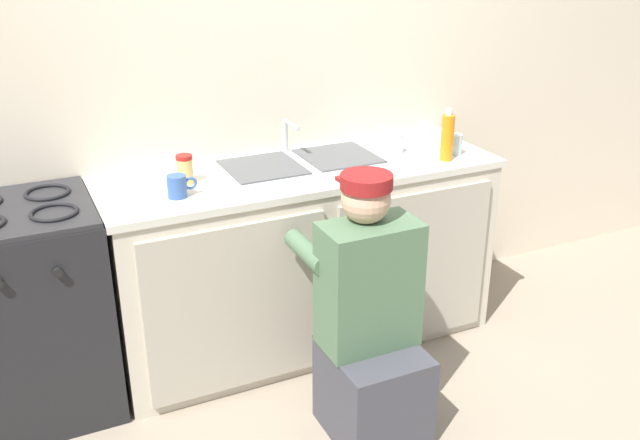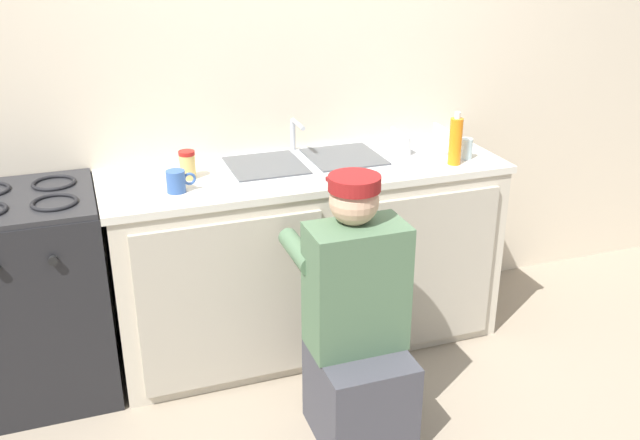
% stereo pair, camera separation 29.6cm
% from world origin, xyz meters
% --- Properties ---
extents(ground_plane, '(12.00, 12.00, 0.00)m').
position_xyz_m(ground_plane, '(0.00, 0.00, 0.00)').
color(ground_plane, gray).
extents(back_wall, '(6.00, 0.10, 2.50)m').
position_xyz_m(back_wall, '(0.00, 0.65, 1.25)').
color(back_wall, beige).
rests_on(back_wall, ground_plane).
extents(counter_cabinet, '(1.84, 0.62, 0.88)m').
position_xyz_m(counter_cabinet, '(0.00, 0.29, 0.44)').
color(counter_cabinet, beige).
rests_on(counter_cabinet, ground_plane).
extents(countertop, '(1.88, 0.62, 0.03)m').
position_xyz_m(countertop, '(0.00, 0.30, 0.90)').
color(countertop, beige).
rests_on(countertop, counter_cabinet).
extents(sink_double_basin, '(0.80, 0.44, 0.19)m').
position_xyz_m(sink_double_basin, '(0.00, 0.30, 0.93)').
color(sink_double_basin, silver).
rests_on(sink_double_basin, countertop).
extents(stove_range, '(0.59, 0.62, 0.94)m').
position_xyz_m(stove_range, '(-1.23, 0.30, 0.47)').
color(stove_range, black).
rests_on(stove_range, ground_plane).
extents(plumber_person, '(0.42, 0.61, 1.10)m').
position_xyz_m(plumber_person, '(-0.03, -0.44, 0.46)').
color(plumber_person, '#3F3F47').
rests_on(plumber_person, ground_plane).
extents(condiment_jar, '(0.07, 0.07, 0.13)m').
position_xyz_m(condiment_jar, '(-0.54, 0.33, 0.98)').
color(condiment_jar, '#DBB760').
rests_on(condiment_jar, countertop).
extents(coffee_mug, '(0.13, 0.08, 0.10)m').
position_xyz_m(coffee_mug, '(-0.61, 0.18, 0.96)').
color(coffee_mug, '#335699').
rests_on(coffee_mug, countertop).
extents(soap_bottle_orange, '(0.06, 0.06, 0.25)m').
position_xyz_m(soap_bottle_orange, '(0.67, 0.12, 1.03)').
color(soap_bottle_orange, orange).
rests_on(soap_bottle_orange, countertop).
extents(dish_rack_tray, '(0.28, 0.22, 0.11)m').
position_xyz_m(dish_rack_tray, '(0.62, 0.35, 0.94)').
color(dish_rack_tray, '#B2B7BC').
rests_on(dish_rack_tray, countertop).
extents(water_glass, '(0.06, 0.06, 0.10)m').
position_xyz_m(water_glass, '(0.77, 0.17, 0.96)').
color(water_glass, '#ADC6CC').
rests_on(water_glass, countertop).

